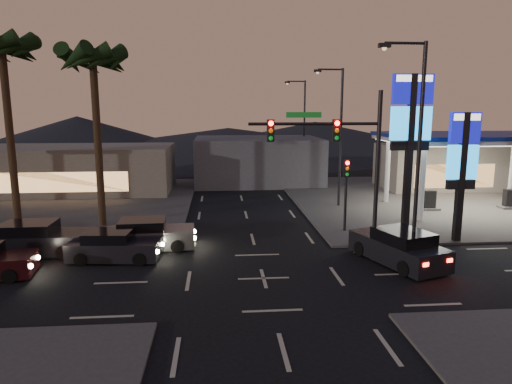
{
  "coord_description": "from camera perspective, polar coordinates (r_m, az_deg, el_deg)",
  "views": [
    {
      "loc": [
        -1.89,
        -18.47,
        7.15
      ],
      "look_at": [
        0.03,
        4.26,
        3.0
      ],
      "focal_mm": 32.0,
      "sensor_mm": 36.0,
      "label": 1
    }
  ],
  "objects": [
    {
      "name": "ground",
      "position": [
        19.9,
        0.95,
        -10.75
      ],
      "size": [
        140.0,
        140.0,
        0.0
      ],
      "primitive_type": "plane",
      "color": "black",
      "rests_on": "ground"
    },
    {
      "name": "corner_lot_ne",
      "position": [
        39.48,
        22.21,
        -0.8
      ],
      "size": [
        24.0,
        24.0,
        0.12
      ],
      "primitive_type": "cube",
      "color": "#47443F",
      "rests_on": "ground"
    },
    {
      "name": "corner_lot_nw",
      "position": [
        37.92,
        -26.59,
        -1.57
      ],
      "size": [
        24.0,
        24.0,
        0.12
      ],
      "primitive_type": "cube",
      "color": "#47443F",
      "rests_on": "ground"
    },
    {
      "name": "gas_station",
      "position": [
        35.39,
        25.69,
        5.95
      ],
      "size": [
        12.2,
        8.2,
        5.47
      ],
      "color": "silver",
      "rests_on": "ground"
    },
    {
      "name": "convenience_store",
      "position": [
        44.49,
        21.79,
        2.93
      ],
      "size": [
        10.0,
        6.0,
        4.0
      ],
      "primitive_type": "cube",
      "color": "#726B5B",
      "rests_on": "ground"
    },
    {
      "name": "pylon_sign_tall",
      "position": [
        26.13,
        18.78,
        8.11
      ],
      "size": [
        2.2,
        0.35,
        9.0
      ],
      "color": "black",
      "rests_on": "ground"
    },
    {
      "name": "pylon_sign_short",
      "position": [
        26.45,
        24.41,
        3.99
      ],
      "size": [
        1.6,
        0.35,
        7.0
      ],
      "color": "black",
      "rests_on": "ground"
    },
    {
      "name": "traffic_signal_mast",
      "position": [
        21.31,
        10.59,
        4.96
      ],
      "size": [
        6.1,
        0.39,
        8.0
      ],
      "color": "black",
      "rests_on": "ground"
    },
    {
      "name": "pedestal_signal",
      "position": [
        26.84,
        11.21,
        1.05
      ],
      "size": [
        0.32,
        0.39,
        4.3
      ],
      "color": "black",
      "rests_on": "ground"
    },
    {
      "name": "streetlight_near",
      "position": [
        21.36,
        19.26,
        5.89
      ],
      "size": [
        2.14,
        0.25,
        10.0
      ],
      "color": "black",
      "rests_on": "ground"
    },
    {
      "name": "streetlight_mid",
      "position": [
        33.64,
        10.22,
        7.71
      ],
      "size": [
        2.14,
        0.25,
        10.0
      ],
      "color": "black",
      "rests_on": "ground"
    },
    {
      "name": "streetlight_far",
      "position": [
        47.29,
        5.81,
        8.53
      ],
      "size": [
        2.14,
        0.25,
        10.0
      ],
      "color": "black",
      "rests_on": "ground"
    },
    {
      "name": "palm_a",
      "position": [
        28.95,
        -19.67,
        14.24
      ],
      "size": [
        4.41,
        4.41,
        10.86
      ],
      "color": "black",
      "rests_on": "ground"
    },
    {
      "name": "palm_b",
      "position": [
        30.61,
        -29.11,
        14.34
      ],
      "size": [
        4.41,
        4.41,
        11.46
      ],
      "color": "black",
      "rests_on": "ground"
    },
    {
      "name": "building_far_west",
      "position": [
        42.56,
        -21.35,
        2.66
      ],
      "size": [
        16.0,
        8.0,
        4.0
      ],
      "primitive_type": "cube",
      "color": "#726B5B",
      "rests_on": "ground"
    },
    {
      "name": "building_far_mid",
      "position": [
        44.91,
        0.16,
        3.99
      ],
      "size": [
        12.0,
        9.0,
        4.4
      ],
      "primitive_type": "cube",
      "color": "#4C4C51",
      "rests_on": "ground"
    },
    {
      "name": "hill_left",
      "position": [
        81.91,
        -21.37,
        6.71
      ],
      "size": [
        40.0,
        40.0,
        6.0
      ],
      "primitive_type": "cone",
      "color": "black",
      "rests_on": "ground"
    },
    {
      "name": "hill_right",
      "position": [
        80.4,
        7.36,
        6.92
      ],
      "size": [
        50.0,
        50.0,
        5.0
      ],
      "primitive_type": "cone",
      "color": "black",
      "rests_on": "ground"
    },
    {
      "name": "hill_center",
      "position": [
        78.66,
        -3.47,
        6.55
      ],
      "size": [
        60.0,
        60.0,
        4.0
      ],
      "primitive_type": "cone",
      "color": "black",
      "rests_on": "ground"
    },
    {
      "name": "car_lane_a_front",
      "position": [
        23.03,
        -17.34,
        -6.53
      ],
      "size": [
        4.51,
        2.16,
        1.43
      ],
      "color": "black",
      "rests_on": "ground"
    },
    {
      "name": "car_lane_b_front",
      "position": [
        24.39,
        -13.4,
        -5.26
      ],
      "size": [
        4.86,
        2.22,
        1.56
      ],
      "color": "#5B5C5E",
      "rests_on": "ground"
    },
    {
      "name": "car_lane_b_mid",
      "position": [
        25.26,
        -25.89,
        -5.39
      ],
      "size": [
        5.11,
        2.2,
        1.65
      ],
      "color": "black",
      "rests_on": "ground"
    },
    {
      "name": "suv_station",
      "position": [
        22.54,
        17.43,
        -6.63
      ],
      "size": [
        3.57,
        5.31,
        1.65
      ],
      "color": "black",
      "rests_on": "ground"
    }
  ]
}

